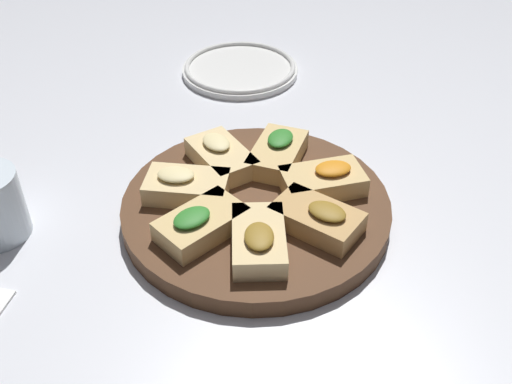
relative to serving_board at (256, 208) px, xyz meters
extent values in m
plane|color=silver|center=(0.00, 0.00, -0.01)|extent=(3.00, 3.00, 0.00)
cylinder|color=#51331E|center=(0.00, 0.00, 0.00)|extent=(0.32, 0.32, 0.02)
cube|color=tan|center=(0.03, 0.08, 0.02)|extent=(0.09, 0.11, 0.02)
ellipsoid|color=olive|center=(0.04, 0.09, 0.04)|extent=(0.05, 0.05, 0.01)
cube|color=#DBB775|center=(-0.04, 0.07, 0.02)|extent=(0.09, 0.11, 0.02)
ellipsoid|color=orange|center=(-0.04, 0.08, 0.04)|extent=(0.05, 0.05, 0.01)
cube|color=#DBB775|center=(-0.08, 0.01, 0.02)|extent=(0.10, 0.07, 0.02)
ellipsoid|color=#2D7A28|center=(-0.09, 0.01, 0.04)|extent=(0.05, 0.04, 0.01)
cube|color=#E5C689|center=(-0.06, -0.06, 0.02)|extent=(0.11, 0.11, 0.02)
ellipsoid|color=beige|center=(-0.07, -0.07, 0.04)|extent=(0.05, 0.05, 0.01)
cube|color=#E5C689|center=(0.01, -0.08, 0.02)|extent=(0.07, 0.10, 0.02)
ellipsoid|color=beige|center=(0.01, -0.09, 0.04)|extent=(0.04, 0.05, 0.01)
cube|color=#DBB775|center=(0.07, -0.05, 0.02)|extent=(0.11, 0.10, 0.02)
ellipsoid|color=#2D7A28|center=(0.08, -0.05, 0.04)|extent=(0.05, 0.05, 0.01)
cube|color=#E5C689|center=(0.08, 0.02, 0.02)|extent=(0.11, 0.08, 0.02)
ellipsoid|color=olive|center=(0.09, 0.02, 0.04)|extent=(0.05, 0.04, 0.01)
cylinder|color=white|center=(-0.36, -0.11, -0.01)|extent=(0.20, 0.20, 0.01)
torus|color=white|center=(-0.36, -0.11, 0.00)|extent=(0.19, 0.19, 0.01)
camera|label=1|loc=(0.54, 0.12, 0.46)|focal=42.00mm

